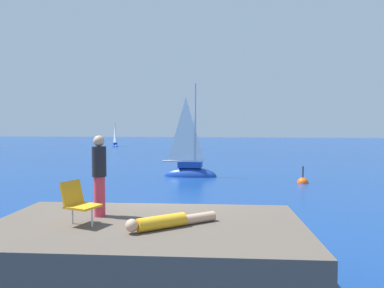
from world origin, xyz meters
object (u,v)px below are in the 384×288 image
at_px(person_sunbather, 168,221).
at_px(sailboat_near, 190,171).
at_px(marker_buoy, 303,183).
at_px(beach_chair, 78,201).
at_px(person_standing, 99,173).
at_px(sailboat_far, 115,145).

bearing_deg(person_sunbather, sailboat_near, 58.36).
xyz_separation_m(person_sunbather, marker_buoy, (4.45, 12.10, -1.17)).
bearing_deg(marker_buoy, beach_chair, -116.79).
distance_m(person_sunbather, person_standing, 1.81).
bearing_deg(person_standing, marker_buoy, 26.87).
relative_size(person_sunbather, marker_buoy, 1.30).
xyz_separation_m(sailboat_near, person_standing, (0.01, -13.02, 1.62)).
relative_size(sailboat_near, marker_buoy, 5.13).
bearing_deg(sailboat_far, sailboat_near, -6.84).
bearing_deg(sailboat_far, person_standing, -14.86).
xyz_separation_m(person_sunbather, beach_chair, (-1.67, -0.02, 0.33)).
xyz_separation_m(sailboat_near, person_sunbather, (1.53, -13.63, 0.87)).
height_order(sailboat_near, marker_buoy, sailboat_near).
xyz_separation_m(sailboat_far, person_standing, (14.65, -40.84, 1.73)).
distance_m(person_sunbather, beach_chair, 1.71).
height_order(sailboat_near, beach_chair, sailboat_near).
bearing_deg(marker_buoy, sailboat_far, 125.08).
bearing_deg(beach_chair, sailboat_far, 126.85).
bearing_deg(person_sunbather, sailboat_far, 73.26).
relative_size(beach_chair, marker_buoy, 0.71).
height_order(beach_chair, marker_buoy, beach_chair).
bearing_deg(beach_chair, marker_buoy, 80.80).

